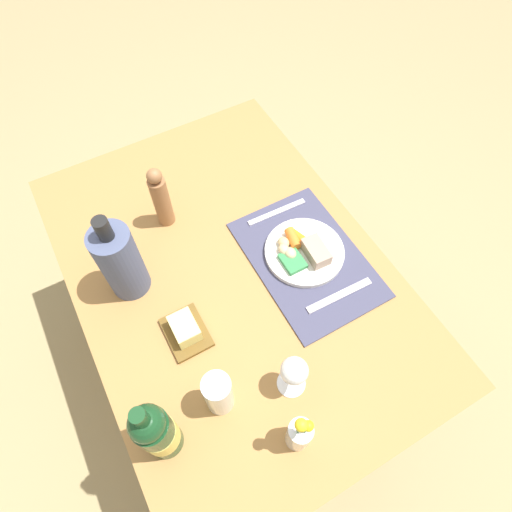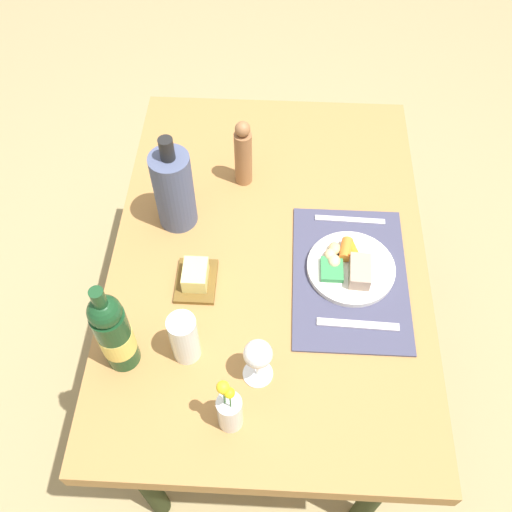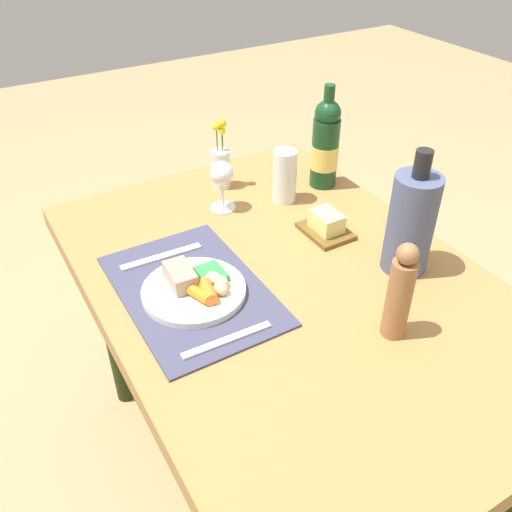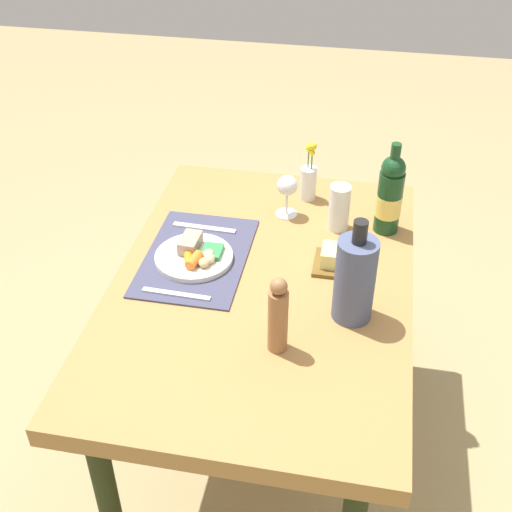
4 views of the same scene
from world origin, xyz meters
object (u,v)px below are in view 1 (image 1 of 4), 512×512
(fork, at_px, (339,295))
(butter_dish, at_px, (185,330))
(water_tumbler, at_px, (219,395))
(flower_vase, at_px, (299,434))
(pepper_mill, at_px, (161,198))
(dining_table, at_px, (231,284))
(cooler_bottle, at_px, (120,261))
(dinner_plate, at_px, (304,251))
(wine_bottle, at_px, (156,432))
(wine_glass, at_px, (294,372))
(knife, at_px, (277,212))

(fork, xyz_separation_m, butter_dish, (0.10, 0.40, 0.01))
(water_tumbler, bearing_deg, flower_vase, -144.35)
(pepper_mill, bearing_deg, dining_table, -161.51)
(butter_dish, bearing_deg, cooler_bottle, 19.25)
(fork, distance_m, water_tumbler, 0.41)
(dining_table, distance_m, dinner_plate, 0.24)
(wine_bottle, distance_m, wine_glass, 0.31)
(cooler_bottle, bearing_deg, dinner_plate, -108.09)
(dinner_plate, xyz_separation_m, wine_glass, (-0.29, 0.22, 0.08))
(dinner_plate, height_order, knife, dinner_plate)
(dining_table, relative_size, knife, 6.30)
(dinner_plate, xyz_separation_m, water_tumbler, (-0.25, 0.39, 0.04))
(butter_dish, bearing_deg, wine_glass, -145.12)
(fork, xyz_separation_m, cooler_bottle, (0.31, 0.47, 0.11))
(dining_table, height_order, pepper_mill, pepper_mill)
(dinner_plate, xyz_separation_m, pepper_mill, (0.30, 0.29, 0.08))
(fork, distance_m, butter_dish, 0.41)
(cooler_bottle, height_order, wine_glass, cooler_bottle)
(wine_bottle, relative_size, butter_dish, 2.24)
(fork, height_order, water_tumbler, water_tumbler)
(dinner_plate, bearing_deg, knife, -3.29)
(dining_table, relative_size, fork, 6.07)
(dining_table, xyz_separation_m, pepper_mill, (0.25, 0.08, 0.18))
(flower_vase, bearing_deg, wine_bottle, 61.78)
(fork, relative_size, butter_dish, 1.51)
(wine_bottle, relative_size, cooler_bottle, 1.00)
(flower_vase, bearing_deg, fork, -49.38)
(fork, xyz_separation_m, wine_glass, (-0.13, 0.23, 0.09))
(fork, height_order, flower_vase, flower_vase)
(knife, distance_m, water_tumbler, 0.57)
(cooler_bottle, relative_size, flower_vase, 1.44)
(wine_bottle, height_order, pepper_mill, wine_bottle)
(wine_bottle, xyz_separation_m, butter_dish, (0.21, -0.14, -0.10))
(wine_bottle, xyz_separation_m, flower_vase, (-0.14, -0.26, -0.06))
(butter_dish, height_order, wine_glass, wine_glass)
(knife, height_order, pepper_mill, pepper_mill)
(fork, distance_m, pepper_mill, 0.56)
(butter_dish, bearing_deg, water_tumbler, -179.96)
(butter_dish, height_order, water_tumbler, water_tumbler)
(dinner_plate, distance_m, wine_glass, 0.37)
(pepper_mill, bearing_deg, dinner_plate, -136.34)
(dinner_plate, xyz_separation_m, butter_dish, (-0.05, 0.39, 0.00))
(cooler_bottle, bearing_deg, water_tumbler, -169.84)
(knife, height_order, butter_dish, butter_dish)
(wine_bottle, height_order, flower_vase, wine_bottle)
(dinner_plate, height_order, water_tumbler, water_tumbler)
(cooler_bottle, distance_m, wine_glass, 0.50)
(fork, xyz_separation_m, water_tumbler, (-0.09, 0.40, 0.06))
(fork, bearing_deg, knife, 2.71)
(water_tumbler, bearing_deg, wine_bottle, 97.57)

